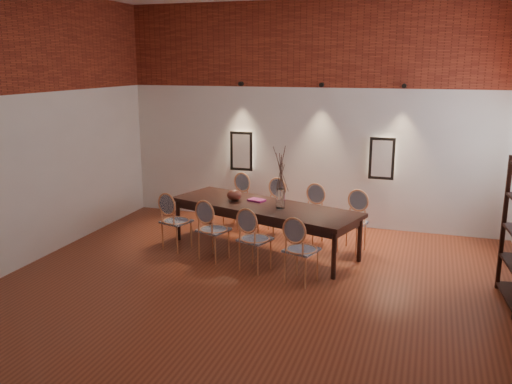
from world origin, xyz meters
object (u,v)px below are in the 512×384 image
(dining_table, at_px, (264,228))
(vase, at_px, (280,198))
(chair_far_d, at_px, (352,223))
(book, at_px, (257,200))
(chair_near_b, at_px, (214,230))
(chair_near_c, at_px, (255,239))
(chair_far_c, at_px, (309,215))
(bowl, at_px, (234,195))
(chair_far_b, at_px, (271,208))
(chair_near_a, at_px, (176,221))
(chair_near_d, at_px, (302,250))
(chair_far_a, at_px, (236,201))

(dining_table, distance_m, vase, 0.61)
(chair_far_d, distance_m, book, 1.56)
(chair_near_b, distance_m, chair_near_c, 0.77)
(chair_far_c, xyz_separation_m, chair_far_d, (0.74, -0.23, 0.00))
(bowl, bearing_deg, chair_far_b, 61.53)
(chair_near_a, distance_m, chair_near_d, 2.32)
(chair_far_b, bearing_deg, chair_far_a, 0.00)
(vase, height_order, book, vase)
(chair_near_a, distance_m, chair_far_a, 1.55)
(chair_near_b, bearing_deg, chair_near_d, 0.00)
(dining_table, bearing_deg, chair_near_b, -116.45)
(vase, xyz_separation_m, book, (-0.48, 0.28, -0.14))
(chair_near_b, relative_size, chair_far_d, 1.00)
(chair_far_d, relative_size, bowl, 3.92)
(vase, bearing_deg, chair_far_c, 66.93)
(chair_far_d, bearing_deg, chair_near_c, 63.55)
(chair_near_c, xyz_separation_m, chair_far_b, (-0.27, 1.71, 0.00))
(bowl, height_order, book, bowl)
(chair_near_b, bearing_deg, chair_far_a, 116.45)
(book, bearing_deg, chair_far_b, 85.94)
(chair_far_b, relative_size, chair_far_d, 1.00)
(chair_far_a, bearing_deg, chair_far_c, -180.00)
(chair_near_d, bearing_deg, chair_far_a, 146.17)
(dining_table, xyz_separation_m, chair_near_b, (-0.60, -0.62, 0.09))
(chair_near_c, height_order, chair_far_c, same)
(vase, bearing_deg, chair_far_d, 24.99)
(chair_far_b, relative_size, vase, 3.13)
(chair_far_b, xyz_separation_m, vase, (0.43, -0.95, 0.43))
(chair_near_b, distance_m, chair_far_a, 1.74)
(chair_near_d, height_order, bowl, chair_near_d)
(chair_near_d, relative_size, chair_far_d, 1.00)
(chair_near_d, height_order, chair_far_b, same)
(chair_near_b, bearing_deg, vase, 48.11)
(chair_far_a, bearing_deg, chair_near_c, 134.85)
(chair_near_c, height_order, chair_near_d, same)
(chair_near_c, height_order, vase, vase)
(chair_far_c, xyz_separation_m, book, (-0.78, -0.43, 0.30))
(chair_near_b, height_order, chair_far_d, same)
(chair_near_c, xyz_separation_m, chair_far_c, (0.47, 1.48, 0.00))
(dining_table, height_order, chair_far_c, chair_far_c)
(chair_near_b, relative_size, chair_far_c, 1.00)
(chair_near_a, height_order, chair_near_d, same)
(chair_far_b, bearing_deg, chair_near_c, 116.45)
(chair_near_a, height_order, chair_far_c, same)
(dining_table, relative_size, book, 11.89)
(chair_near_b, distance_m, vase, 1.13)
(chair_near_a, height_order, chair_far_a, same)
(bowl, bearing_deg, vase, -14.13)
(chair_far_a, xyz_separation_m, bowl, (0.34, -0.97, 0.37))
(chair_near_d, relative_size, book, 3.62)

